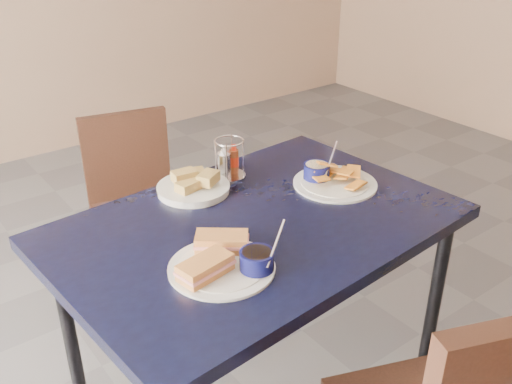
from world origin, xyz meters
TOP-DOWN VIEW (x-y plane):
  - ground at (0.00, 0.00)m, footprint 6.00×6.00m
  - dining_table at (-0.01, -0.19)m, footprint 1.23×0.87m
  - chair_far at (0.00, 0.74)m, footprint 0.45×0.44m
  - sandwich_plate at (-0.22, -0.33)m, footprint 0.30×0.28m
  - plantain_plate at (0.34, -0.13)m, footprint 0.28×0.28m
  - bread_basket at (-0.06, 0.09)m, footprint 0.23×0.23m
  - condiment_caddy at (0.10, 0.11)m, footprint 0.11×0.11m

SIDE VIEW (x-z plane):
  - ground at x=0.00m, z-range 0.00..0.00m
  - chair_far at x=0.00m, z-range 0.06..0.85m
  - dining_table at x=-0.01m, z-range 0.31..1.06m
  - plantain_plate at x=0.34m, z-range 0.71..0.83m
  - bread_basket at x=-0.06m, z-range 0.74..0.81m
  - sandwich_plate at x=-0.22m, z-range 0.71..0.83m
  - condiment_caddy at x=0.10m, z-range 0.74..0.87m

